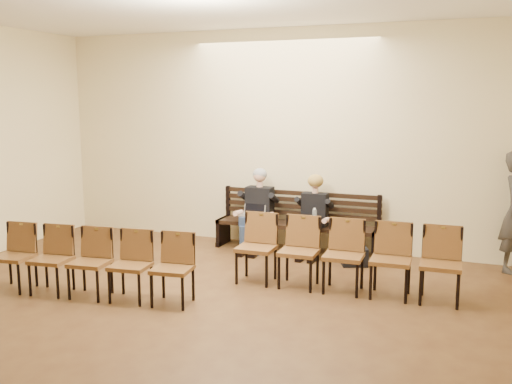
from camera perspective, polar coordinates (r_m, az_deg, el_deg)
ground at (r=5.33m, az=-15.63°, el=-17.75°), size 10.00×10.00×0.00m
room_walls at (r=5.40m, az=-11.76°, el=10.63°), size 8.02×10.01×3.51m
bench at (r=9.06m, az=4.00°, el=-4.55°), size 2.60×0.90×0.45m
seated_man at (r=9.05m, az=0.14°, el=-1.92°), size 0.52×0.72×1.26m
seated_woman at (r=8.79m, az=5.72°, el=-2.77°), size 0.48×0.67×1.12m
laptop at (r=8.91m, az=-0.45°, el=-2.41°), size 0.37×0.29×0.26m
water_bottle at (r=8.57m, az=5.86°, el=-3.10°), size 0.08×0.08×0.22m
bag at (r=8.42m, az=9.82°, el=-6.39°), size 0.43×0.36×0.26m
chair_row_front at (r=7.22m, az=8.74°, el=-6.38°), size 2.80×0.58×0.91m
chair_row_back at (r=7.26m, az=-16.29°, el=-6.84°), size 2.62×0.78×0.84m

